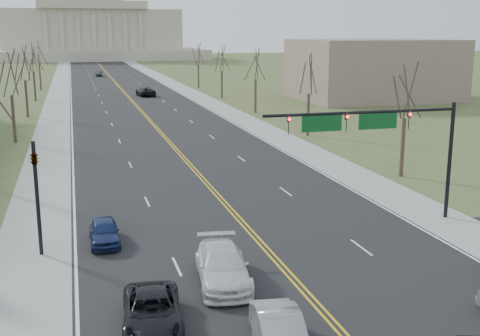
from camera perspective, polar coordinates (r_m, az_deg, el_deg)
road at (r=128.47m, az=-11.34°, el=7.52°), size 20.00×380.00×0.01m
cross_road at (r=27.84m, az=5.82°, el=-11.24°), size 120.00×14.00×0.01m
sidewalk_left at (r=128.15m, az=-16.73°, el=7.23°), size 4.00×380.00×0.03m
sidewalk_right at (r=129.90m, az=-6.01°, el=7.76°), size 4.00×380.00×0.03m
center_line at (r=128.47m, az=-11.34°, el=7.53°), size 0.42×380.00×0.01m
edge_line_left at (r=128.13m, az=-15.74°, el=7.29°), size 0.15×380.00×0.01m
edge_line_right at (r=129.56m, az=-6.98°, el=7.72°), size 0.15×380.00×0.01m
capitol at (r=267.72m, az=-13.86°, el=13.08°), size 90.00×60.00×50.00m
signal_mast at (r=35.84m, az=12.82°, el=3.57°), size 12.12×0.44×7.20m
signal_left at (r=32.11m, az=-18.75°, el=-1.58°), size 0.32×0.36×6.00m
tree_r_0 at (r=48.75m, az=15.44°, el=6.74°), size 3.74×3.74×8.50m
tree_r_1 at (r=66.65m, az=6.57°, el=8.63°), size 3.74×3.74×8.50m
tree_l_1 at (r=66.05m, az=-20.97°, el=8.18°), size 3.96×3.96×9.00m
tree_r_2 at (r=85.48m, az=1.49°, el=9.62°), size 3.74×3.74×8.50m
tree_l_2 at (r=85.95m, az=-19.80°, el=9.16°), size 3.96×3.96×9.00m
tree_r_3 at (r=104.75m, az=-1.75°, el=10.21°), size 3.74×3.74×8.50m
tree_l_3 at (r=105.89m, az=-19.07°, el=9.76°), size 3.96×3.96×9.00m
tree_r_4 at (r=124.24m, az=-3.99°, el=10.59°), size 3.74×3.74×8.50m
tree_l_4 at (r=125.85m, az=-18.57°, el=10.18°), size 3.96×3.96×9.00m
bldg_right_mass at (r=106.06m, az=12.46°, el=9.11°), size 25.00×20.00×10.00m
car_sb_inner_lead at (r=22.29m, az=3.85°, el=-15.48°), size 2.18×4.76×1.51m
car_sb_outer_lead at (r=24.29m, az=-8.33°, el=-13.29°), size 2.72×5.09×1.36m
car_sb_inner_second at (r=27.91m, az=-1.65°, el=-9.30°), size 2.92×5.79×1.61m
car_sb_outer_second at (r=33.75m, az=-12.75°, el=-5.89°), size 1.58×3.91×1.33m
car_far_nb at (r=109.79m, az=-8.95°, el=7.18°), size 3.27×6.00×1.60m
car_far_sb at (r=160.79m, az=-13.23°, el=8.73°), size 2.00×4.58×1.54m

